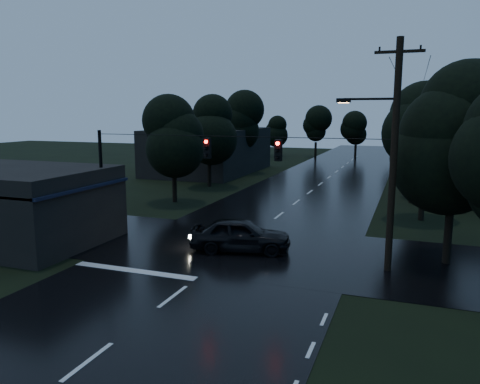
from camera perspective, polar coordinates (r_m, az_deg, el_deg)
The scene contains 16 objects.
ground at distance 14.66m, azimuth -18.04°, elevation -19.12°, with size 160.00×160.00×0.00m, color black.
main_road at distance 41.35m, azimuth 8.50°, elevation -0.04°, with size 12.00×120.00×0.02m, color black.
cross_street at distance 24.43m, azimuth -0.30°, elevation -6.80°, with size 60.00×9.00×0.02m, color black.
building_far_left at distance 54.83m, azimuth -3.73°, elevation 5.07°, with size 10.00×16.00×5.00m, color black.
utility_pole_main at distance 21.01m, azimuth 18.02°, elevation 4.63°, with size 3.50×0.30×10.00m.
utility_pole_far at distance 38.05m, azimuth 20.37°, elevation 4.50°, with size 2.00×0.30×7.50m.
anchor_pole_left at distance 26.48m, azimuth -16.48°, elevation 0.75°, with size 0.18×0.18×6.00m, color black.
span_signals at distance 22.35m, azimuth 0.11°, elevation 5.35°, with size 15.00×0.37×1.12m.
tree_corner_near at distance 23.01m, azimuth 24.82°, elevation 6.45°, with size 4.48×4.48×9.44m.
tree_left_a at distance 36.32m, azimuth -8.14°, elevation 6.95°, with size 3.92×3.92×8.26m.
tree_left_b at distance 43.75m, azimuth -3.83°, elevation 7.98°, with size 4.20×4.20×8.85m.
tree_left_c at distance 53.23m, azimuth 0.01°, elevation 8.72°, with size 4.48×4.48×9.44m.
tree_right_a at distance 31.96m, azimuth 21.79°, elevation 6.66°, with size 4.20×4.20×8.85m.
tree_right_b at distance 39.96m, azimuth 22.44°, elevation 7.64°, with size 4.48×4.48×9.44m.
tree_right_c at distance 49.96m, azimuth 22.79°, elevation 8.33°, with size 4.76×4.76×10.03m.
car at distance 23.63m, azimuth 0.09°, elevation -5.22°, with size 2.02×5.01×1.71m, color black.
Camera 1 is at (8.24, -9.92, 6.96)m, focal length 35.00 mm.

